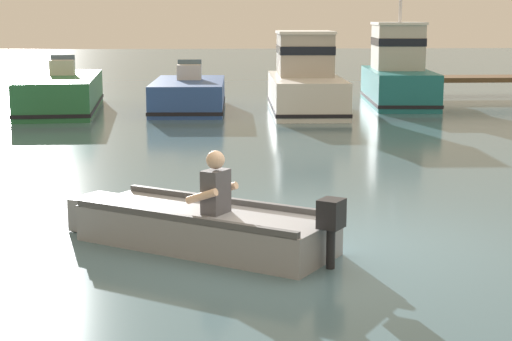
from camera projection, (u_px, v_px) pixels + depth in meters
The scene contains 6 objects.
ground_plane at pixel (325, 242), 10.00m from camera, with size 120.00×120.00×0.00m, color slate.
rowboat_with_person at pixel (201, 226), 9.77m from camera, with size 3.36×2.65×1.19m.
moored_boat_green at pixel (62, 94), 23.76m from camera, with size 2.42×5.97×1.59m.
moored_boat_blue at pixel (189, 96), 23.84m from camera, with size 2.23×4.55×1.46m.
moored_boat_white at pixel (305, 82), 23.54m from camera, with size 2.17×5.20×2.31m.
moored_boat_teal at pixel (398, 74), 25.37m from camera, with size 2.25×4.91×3.86m.
Camera 1 is at (-1.45, -9.59, 2.73)m, focal length 57.15 mm.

